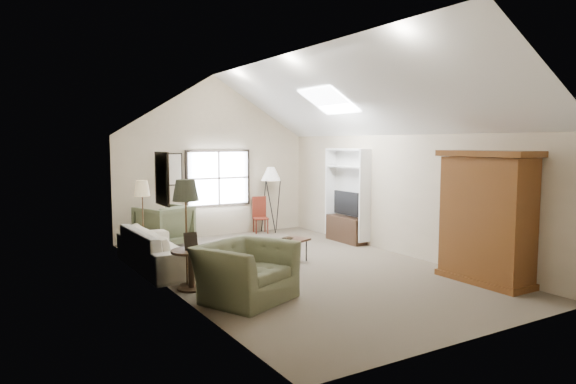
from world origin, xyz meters
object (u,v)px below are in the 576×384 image
sofa (161,248)px  side_table (191,269)px  coffee_table (288,252)px  side_chair (261,215)px  armchair_far (164,226)px  armchair_near (246,272)px  armoire (487,217)px

sofa → side_table: sofa is taller
coffee_table → side_chair: side_chair is taller
armchair_far → side_table: 3.58m
side_table → armchair_near: bearing=-62.2°
armoire → sofa: size_ratio=0.86×
sofa → side_chair: 4.10m
armchair_far → coffee_table: armchair_far is taller
armchair_near → side_table: (-0.50, 0.95, -0.10)m
side_table → side_chair: (3.35, 3.96, 0.15)m
coffee_table → side_table: 2.35m
sofa → armchair_near: (0.50, -2.55, 0.05)m
coffee_table → side_chair: size_ratio=0.94×
armchair_far → side_chair: (2.69, 0.44, -0.00)m
armchair_near → side_table: bearing=93.6°
armchair_far → side_chair: bearing=168.7°
side_chair → armchair_near: bearing=-105.3°
sofa → armchair_far: size_ratio=2.46×
armchair_far → side_chair: 2.73m
sofa → coffee_table: size_ratio=2.88×
armchair_far → side_table: armchair_far is taller
sofa → side_table: (0.00, -1.60, -0.05)m
armchair_far → side_table: bearing=58.8°
armoire → side_chair: (-1.03, 6.10, -0.63)m
armoire → sofa: armoire is taller
armchair_far → coffee_table: bearing=98.9°
sofa → side_chair: (3.35, 2.36, 0.10)m
side_table → sofa: bearing=90.0°
armchair_far → armchair_near: bearing=67.3°
sofa → armchair_far: bearing=-19.9°
armoire → armchair_near: (-3.88, 1.19, -0.68)m
sofa → armchair_far: (0.66, 1.92, 0.10)m
armchair_near → armoire: bearing=-41.3°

